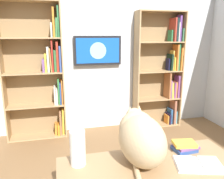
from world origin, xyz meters
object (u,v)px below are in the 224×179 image
paper_towel_roll (78,148)px  coffee_mug (149,146)px  cat (140,136)px  desk_book_stack (185,146)px  bookshelf_left (164,71)px  bookshelf_right (41,73)px  open_binder (198,164)px  wall_mounted_tv (98,51)px

paper_towel_roll → coffee_mug: (-0.56, -0.04, -0.08)m
cat → paper_towel_roll: cat is taller
coffee_mug → desk_book_stack: 0.29m
bookshelf_left → coffee_mug: 2.52m
paper_towel_roll → coffee_mug: 0.57m
bookshelf_right → open_binder: 2.76m
paper_towel_roll → desk_book_stack: 0.86m
bookshelf_left → open_binder: 2.65m
wall_mounted_tv → cat: bearing=86.9°
paper_towel_roll → open_binder: bearing=165.2°
open_binder → coffee_mug: coffee_mug is taller
cat → desk_book_stack: 0.44m
wall_mounted_tv → cat: (0.13, 2.38, -0.46)m
wall_mounted_tv → coffee_mug: size_ratio=8.31×
desk_book_stack → open_binder: bearing=85.1°
bookshelf_left → bookshelf_right: bookshelf_right is taller
bookshelf_left → paper_towel_roll: (1.77, 2.24, -0.14)m
bookshelf_right → desk_book_stack: (-1.21, 2.25, -0.29)m
wall_mounted_tv → desk_book_stack: bearing=96.7°
open_binder → coffee_mug: (0.27, -0.26, 0.04)m
paper_towel_roll → desk_book_stack: bearing=179.7°
bookshelf_left → bookshelf_right: 2.13m
wall_mounted_tv → open_binder: bearing=95.8°
bookshelf_left → open_binder: (0.94, 2.46, -0.26)m
cat → paper_towel_roll: bearing=-7.0°
bookshelf_left → desk_book_stack: size_ratio=10.15×
cat → desk_book_stack: (-0.40, -0.05, -0.16)m
bookshelf_right → desk_book_stack: 2.57m
wall_mounted_tv → paper_towel_roll: bearing=76.1°
bookshelf_left → paper_towel_roll: bookshelf_left is taller
wall_mounted_tv → cat: size_ratio=1.30×
wall_mounted_tv → coffee_mug: (0.01, 2.28, -0.61)m
open_binder → paper_towel_roll: (0.83, -0.22, 0.12)m
bookshelf_left → cat: bearing=60.1°
wall_mounted_tv → desk_book_stack: 2.43m
open_binder → coffee_mug: 0.38m
bookshelf_left → wall_mounted_tv: bookshelf_left is taller
wall_mounted_tv → paper_towel_roll: wall_mounted_tv is taller
cat → wall_mounted_tv: bearing=-93.1°
bookshelf_left → wall_mounted_tv: size_ratio=2.57×
bookshelf_left → open_binder: bearing=69.2°
open_binder → desk_book_stack: (-0.02, -0.22, 0.03)m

